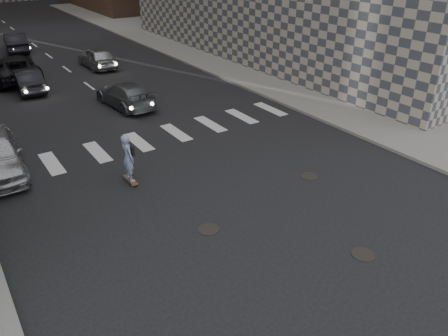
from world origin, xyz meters
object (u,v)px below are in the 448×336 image
at_px(traffic_car_d, 97,57).
at_px(skateboarder, 128,158).
at_px(traffic_car_a, 28,80).
at_px(traffic_car_c, 15,68).
at_px(traffic_car_b, 125,95).
at_px(traffic_car_e, 16,42).

bearing_deg(traffic_car_d, skateboarder, 72.67).
distance_m(traffic_car_a, traffic_car_c, 3.04).
bearing_deg(traffic_car_b, traffic_car_c, -71.17).
relative_size(skateboarder, traffic_car_c, 0.34).
xyz_separation_m(traffic_car_a, traffic_car_e, (1.64, 12.00, 0.08)).
relative_size(traffic_car_d, traffic_car_e, 0.93).
distance_m(traffic_car_c, traffic_car_d, 5.70).
height_order(traffic_car_a, traffic_car_c, traffic_car_c).
height_order(skateboarder, traffic_car_d, skateboarder).
distance_m(skateboarder, traffic_car_b, 9.04).
height_order(traffic_car_a, traffic_car_e, traffic_car_e).
xyz_separation_m(traffic_car_d, traffic_car_e, (-3.90, 8.83, 0.03)).
bearing_deg(skateboarder, traffic_car_c, 92.49).
distance_m(skateboarder, traffic_car_c, 17.45).
bearing_deg(skateboarder, traffic_car_a, 92.38).
distance_m(traffic_car_a, traffic_car_b, 7.18).
height_order(skateboarder, traffic_car_e, skateboarder).
height_order(traffic_car_b, traffic_car_c, traffic_car_c).
bearing_deg(skateboarder, traffic_car_e, 87.75).
height_order(traffic_car_b, traffic_car_e, traffic_car_e).
bearing_deg(traffic_car_e, traffic_car_d, 119.69).
distance_m(traffic_car_a, traffic_car_d, 6.38).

